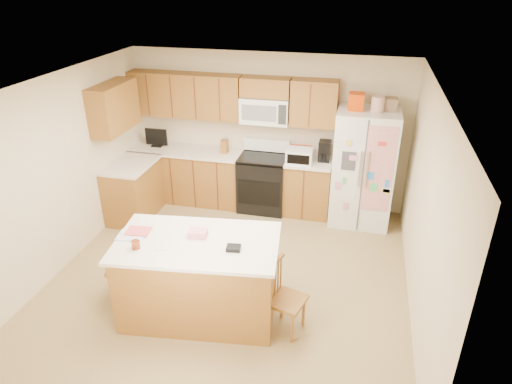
% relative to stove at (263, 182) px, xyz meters
% --- Properties ---
extents(ground, '(4.50, 4.50, 0.00)m').
position_rel_stove_xyz_m(ground, '(0.00, -1.94, -0.47)').
color(ground, olive).
rests_on(ground, ground).
extents(room_shell, '(4.60, 4.60, 2.52)m').
position_rel_stove_xyz_m(room_shell, '(0.00, -1.94, 0.97)').
color(room_shell, beige).
rests_on(room_shell, ground).
extents(cabinetry, '(3.36, 1.56, 2.15)m').
position_rel_stove_xyz_m(cabinetry, '(-0.98, -0.15, 0.44)').
color(cabinetry, brown).
rests_on(cabinetry, ground).
extents(stove, '(0.76, 0.65, 1.13)m').
position_rel_stove_xyz_m(stove, '(0.00, 0.00, 0.00)').
color(stove, black).
rests_on(stove, ground).
extents(refrigerator, '(0.90, 0.79, 2.04)m').
position_rel_stove_xyz_m(refrigerator, '(1.57, -0.06, 0.45)').
color(refrigerator, white).
rests_on(refrigerator, ground).
extents(island, '(1.89, 1.24, 1.06)m').
position_rel_stove_xyz_m(island, '(-0.14, -2.70, 0.02)').
color(island, brown).
rests_on(island, ground).
extents(windsor_chair_left, '(0.47, 0.48, 0.95)m').
position_rel_stove_xyz_m(windsor_chair_left, '(-1.07, -2.62, -0.03)').
color(windsor_chair_left, brown).
rests_on(windsor_chair_left, ground).
extents(windsor_chair_back, '(0.45, 0.43, 0.92)m').
position_rel_stove_xyz_m(windsor_chair_back, '(-0.04, -2.11, -0.04)').
color(windsor_chair_back, brown).
rests_on(windsor_chair_back, ground).
extents(windsor_chair_right, '(0.45, 0.46, 0.87)m').
position_rel_stove_xyz_m(windsor_chair_right, '(0.86, -2.76, -0.06)').
color(windsor_chair_right, brown).
rests_on(windsor_chair_right, ground).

